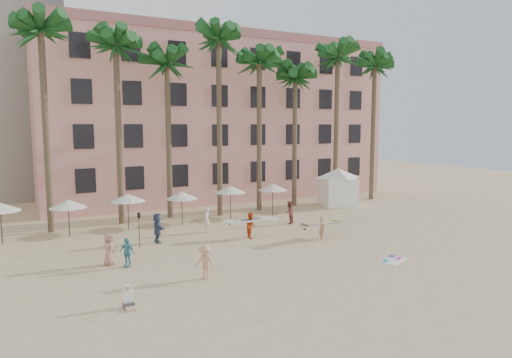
{
  "coord_description": "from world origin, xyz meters",
  "views": [
    {
      "loc": [
        -11.94,
        -20.25,
        7.49
      ],
      "look_at": [
        1.92,
        6.0,
        4.0
      ],
      "focal_mm": 32.0,
      "sensor_mm": 36.0,
      "label": 1
    }
  ],
  "objects": [
    {
      "name": "carrier_white",
      "position": [
        1.73,
        6.39,
        0.92
      ],
      "size": [
        3.0,
        1.3,
        1.71
      ],
      "color": "#DA4416",
      "rests_on": "ground"
    },
    {
      "name": "ground",
      "position": [
        0.0,
        0.0,
        0.0
      ],
      "size": [
        120.0,
        120.0,
        0.0
      ],
      "primitive_type": "plane",
      "color": "#D1B789",
      "rests_on": "ground"
    },
    {
      "name": "paddle",
      "position": [
        -5.51,
        7.21,
        1.41
      ],
      "size": [
        0.18,
        0.04,
        2.23
      ],
      "color": "black",
      "rests_on": "ground"
    },
    {
      "name": "seated_man",
      "position": [
        -8.14,
        -1.78,
        0.33
      ],
      "size": [
        0.42,
        0.73,
        0.95
      ],
      "color": "#3F3F4C",
      "rests_on": "ground"
    },
    {
      "name": "pink_hotel",
      "position": [
        7.0,
        26.0,
        8.0
      ],
      "size": [
        35.0,
        14.0,
        16.0
      ],
      "primitive_type": "cube",
      "color": "pink",
      "rests_on": "ground"
    },
    {
      "name": "umbrella_row",
      "position": [
        -3.0,
        12.5,
        2.33
      ],
      "size": [
        22.5,
        2.7,
        2.73
      ],
      "color": "#332B23",
      "rests_on": "ground"
    },
    {
      "name": "carrier_yellow",
      "position": [
        5.7,
        3.82,
        0.91
      ],
      "size": [
        3.33,
        1.37,
        1.56
      ],
      "color": "tan",
      "rests_on": "ground"
    },
    {
      "name": "cabana",
      "position": [
        14.7,
        13.72,
        2.07
      ],
      "size": [
        5.51,
        5.51,
        3.5
      ],
      "color": "white",
      "rests_on": "ground"
    },
    {
      "name": "beachgoers",
      "position": [
        -2.81,
        5.8,
        0.9
      ],
      "size": [
        15.13,
        10.25,
        1.92
      ],
      "color": "#AC6D61",
      "rests_on": "ground"
    },
    {
      "name": "beach_towel",
      "position": [
        6.44,
        -1.88,
        0.03
      ],
      "size": [
        2.05,
        1.63,
        0.14
      ],
      "color": "white",
      "rests_on": "ground"
    },
    {
      "name": "palm_row",
      "position": [
        0.51,
        15.0,
        12.97
      ],
      "size": [
        44.4,
        5.4,
        16.3
      ],
      "color": "brown",
      "rests_on": "ground"
    }
  ]
}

